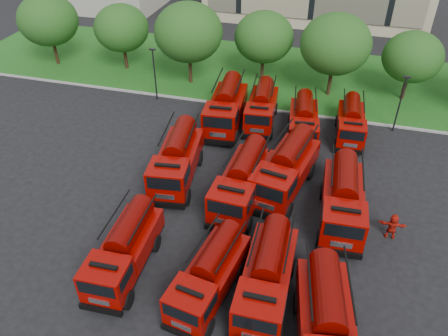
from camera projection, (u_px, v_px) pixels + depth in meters
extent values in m
plane|color=black|center=(200.00, 244.00, 27.19)|extent=(140.00, 140.00, 0.00)
cube|color=#174D14|center=(274.00, 74.00, 47.28)|extent=(70.00, 16.00, 0.12)
cube|color=gray|center=(259.00, 108.00, 41.00)|extent=(70.00, 0.30, 0.14)
cylinder|color=#382314|center=(56.00, 53.00, 48.58)|extent=(0.36, 0.36, 2.62)
ellipsoid|color=#194A15|center=(48.00, 20.00, 46.37)|extent=(6.30, 6.30, 5.36)
cylinder|color=#382314|center=(126.00, 59.00, 47.71)|extent=(0.36, 0.36, 2.38)
ellipsoid|color=#194A15|center=(121.00, 28.00, 45.71)|extent=(5.71, 5.71, 4.86)
cylinder|color=#382314|center=(190.00, 70.00, 44.71)|extent=(0.36, 0.36, 2.80)
ellipsoid|color=#194A15|center=(188.00, 32.00, 42.35)|extent=(6.72, 6.72, 5.71)
cylinder|color=#382314|center=(262.00, 70.00, 45.25)|extent=(0.36, 0.36, 2.45)
ellipsoid|color=#194A15|center=(264.00, 37.00, 43.18)|extent=(5.88, 5.88, 5.00)
cylinder|color=#382314|center=(330.00, 83.00, 42.51)|extent=(0.36, 0.36, 2.73)
ellipsoid|color=#194A15|center=(336.00, 44.00, 40.20)|extent=(6.55, 6.55, 5.57)
cylinder|color=#382314|center=(404.00, 89.00, 41.91)|extent=(0.36, 0.36, 2.27)
ellipsoid|color=#194A15|center=(413.00, 57.00, 40.00)|extent=(5.46, 5.46, 4.64)
cylinder|color=black|center=(155.00, 75.00, 41.16)|extent=(0.14, 0.14, 5.00)
cube|color=black|center=(152.00, 49.00, 39.64)|extent=(0.60, 0.25, 0.12)
cylinder|color=black|center=(399.00, 105.00, 36.44)|extent=(0.14, 0.14, 5.00)
cube|color=black|center=(407.00, 77.00, 34.92)|extent=(0.60, 0.25, 0.12)
cube|color=black|center=(127.00, 260.00, 25.30)|extent=(2.45, 6.78, 0.29)
cube|color=black|center=(101.00, 309.00, 22.68)|extent=(2.40, 0.33, 0.34)
cube|color=#780300|center=(107.00, 279.00, 22.87)|extent=(2.42, 2.19, 1.87)
cube|color=black|center=(96.00, 290.00, 21.77)|extent=(2.01, 0.12, 0.81)
cube|color=#780300|center=(133.00, 238.00, 25.67)|extent=(2.51, 4.49, 1.24)
cylinder|color=#4F0200|center=(130.00, 226.00, 25.06)|extent=(1.59, 4.07, 1.44)
cylinder|color=black|center=(90.00, 292.00, 23.62)|extent=(0.37, 1.07, 1.05)
cylinder|color=black|center=(128.00, 300.00, 23.21)|extent=(0.37, 1.07, 1.05)
cylinder|color=black|center=(122.00, 237.00, 26.91)|extent=(0.37, 1.07, 1.05)
cylinder|color=black|center=(156.00, 243.00, 26.50)|extent=(0.37, 1.07, 1.05)
cube|color=black|center=(210.00, 285.00, 23.92)|extent=(3.07, 6.63, 0.27)
cube|color=black|center=(182.00, 334.00, 21.58)|extent=(2.29, 0.58, 0.32)
cube|color=#780300|center=(191.00, 304.00, 21.71)|extent=(2.52, 2.33, 1.78)
cube|color=black|center=(180.00, 315.00, 20.72)|extent=(1.90, 0.34, 0.78)
cube|color=#780300|center=(218.00, 263.00, 24.22)|extent=(2.86, 4.49, 1.19)
cylinder|color=#4F0200|center=(218.00, 251.00, 23.65)|extent=(1.95, 4.00, 1.37)
cylinder|color=black|center=(172.00, 313.00, 22.59)|extent=(0.47, 1.04, 1.00)
cylinder|color=black|center=(208.00, 328.00, 21.90)|extent=(0.47, 1.04, 1.00)
cylinder|color=black|center=(206.00, 259.00, 25.53)|extent=(0.47, 1.04, 1.00)
cylinder|color=black|center=(239.00, 271.00, 24.83)|extent=(0.47, 1.04, 1.00)
cube|color=black|center=(266.00, 287.00, 23.74)|extent=(2.40, 6.99, 0.30)
cube|color=#780300|center=(259.00, 311.00, 21.22)|extent=(2.47, 2.22, 1.94)
cube|color=black|center=(255.00, 325.00, 20.09)|extent=(2.09, 0.08, 0.84)
cube|color=#780300|center=(270.00, 262.00, 24.11)|extent=(2.51, 4.61, 1.29)
cylinder|color=#4F0200|center=(272.00, 249.00, 23.48)|extent=(1.56, 4.20, 1.49)
cylinder|color=black|center=(235.00, 324.00, 22.02)|extent=(0.37, 1.10, 1.09)
cylinder|color=black|center=(280.00, 334.00, 21.56)|extent=(0.37, 1.10, 1.09)
cylinder|color=black|center=(252.00, 260.00, 25.42)|extent=(0.37, 1.10, 1.09)
cylinder|color=black|center=(291.00, 268.00, 24.95)|extent=(0.37, 1.10, 1.09)
cube|color=black|center=(323.00, 336.00, 21.32)|extent=(3.56, 7.59, 0.31)
cube|color=#780300|center=(324.00, 306.00, 21.74)|extent=(3.31, 5.15, 1.35)
cylinder|color=#4F0200|center=(327.00, 292.00, 21.08)|extent=(2.26, 4.57, 1.56)
cylinder|color=black|center=(297.00, 303.00, 22.98)|extent=(0.55, 1.19, 1.15)
cylinder|color=black|center=(344.00, 307.00, 22.78)|extent=(0.55, 1.19, 1.15)
cube|color=black|center=(178.00, 170.00, 32.16)|extent=(3.39, 7.70, 0.32)
cube|color=black|center=(166.00, 205.00, 29.18)|extent=(2.67, 0.61, 0.37)
cube|color=#780300|center=(169.00, 179.00, 29.41)|extent=(2.89, 2.66, 2.07)
cube|color=black|center=(164.00, 184.00, 28.18)|extent=(2.22, 0.34, 0.90)
cube|color=#780300|center=(181.00, 152.00, 32.58)|extent=(3.22, 5.19, 1.38)
cylinder|color=#4F0200|center=(180.00, 139.00, 31.91)|extent=(2.16, 4.64, 1.60)
cylinder|color=black|center=(152.00, 194.00, 30.16)|extent=(0.52, 1.21, 1.17)
cylinder|color=black|center=(187.00, 197.00, 29.88)|extent=(0.52, 1.21, 1.17)
cylinder|color=black|center=(168.00, 156.00, 33.88)|extent=(0.52, 1.21, 1.17)
cylinder|color=black|center=(199.00, 158.00, 33.60)|extent=(0.52, 1.21, 1.17)
cube|color=black|center=(242.00, 193.00, 30.08)|extent=(2.85, 7.55, 0.32)
cube|color=black|center=(225.00, 230.00, 27.25)|extent=(2.66, 0.41, 0.37)
cube|color=#780300|center=(231.00, 203.00, 27.44)|extent=(2.73, 2.48, 2.07)
cube|color=black|center=(225.00, 209.00, 26.25)|extent=(2.23, 0.18, 0.90)
cube|color=#780300|center=(247.00, 173.00, 30.47)|extent=(2.87, 5.02, 1.38)
cylinder|color=#4F0200|center=(248.00, 160.00, 29.79)|extent=(1.84, 4.54, 1.59)
cylinder|color=black|center=(212.00, 216.00, 28.36)|extent=(0.44, 1.19, 1.17)
cylinder|color=black|center=(248.00, 225.00, 27.74)|extent=(0.44, 1.19, 1.17)
cylinder|color=black|center=(234.00, 175.00, 31.91)|extent=(0.44, 1.19, 1.17)
cylinder|color=black|center=(266.00, 181.00, 31.29)|extent=(0.44, 1.19, 1.17)
cube|color=black|center=(285.00, 180.00, 31.17)|extent=(3.95, 7.99, 0.33)
cube|color=black|center=(264.00, 214.00, 28.42)|extent=(2.73, 0.80, 0.38)
cube|color=#780300|center=(272.00, 188.00, 28.56)|extent=(3.09, 2.88, 2.13)
cube|color=black|center=(266.00, 193.00, 27.39)|extent=(2.26, 0.50, 0.93)
cube|color=#780300|center=(292.00, 162.00, 31.51)|extent=(3.60, 5.45, 1.42)
cylinder|color=#4F0200|center=(293.00, 148.00, 30.82)|extent=(2.50, 4.82, 1.64)
cylinder|color=black|center=(253.00, 200.00, 29.65)|extent=(0.61, 1.25, 1.20)
cylinder|color=black|center=(288.00, 211.00, 28.75)|extent=(0.61, 1.25, 1.20)
cylinder|color=black|center=(278.00, 163.00, 33.10)|extent=(0.61, 1.25, 1.20)
cylinder|color=black|center=(310.00, 172.00, 32.20)|extent=(0.61, 1.25, 1.20)
cube|color=black|center=(341.00, 211.00, 28.63)|extent=(2.73, 7.45, 0.32)
cube|color=black|center=(339.00, 253.00, 25.74)|extent=(2.63, 0.38, 0.37)
cube|color=#780300|center=(343.00, 224.00, 25.95)|extent=(2.67, 2.42, 2.05)
cube|color=black|center=(344.00, 232.00, 24.75)|extent=(2.21, 0.15, 0.89)
cube|color=#780300|center=(343.00, 190.00, 29.03)|extent=(2.78, 4.94, 1.37)
cylinder|color=#4F0200|center=(346.00, 177.00, 28.37)|extent=(1.76, 4.47, 1.58)
cylinder|color=black|center=(319.00, 238.00, 26.77)|extent=(0.42, 1.17, 1.16)
cylinder|color=black|center=(360.00, 245.00, 26.34)|extent=(0.42, 1.17, 1.16)
cylinder|color=black|center=(323.00, 191.00, 30.39)|extent=(0.42, 1.17, 1.16)
cylinder|color=black|center=(359.00, 197.00, 29.95)|extent=(0.42, 1.17, 1.16)
cube|color=black|center=(226.00, 118.00, 38.32)|extent=(3.22, 7.94, 0.33)
cube|color=black|center=(218.00, 142.00, 35.26)|extent=(2.78, 0.52, 0.39)
cube|color=#780300|center=(221.00, 120.00, 35.49)|extent=(2.92, 2.66, 2.16)
cube|color=black|center=(218.00, 123.00, 34.21)|extent=(2.32, 0.26, 0.94)
cube|color=#780300|center=(229.00, 102.00, 38.76)|extent=(3.15, 5.31, 1.44)
cylinder|color=#4F0200|center=(229.00, 90.00, 38.06)|extent=(2.07, 4.77, 1.66)
cylinder|color=black|center=(205.00, 135.00, 36.30)|extent=(0.49, 1.25, 1.22)
cylinder|color=black|center=(235.00, 137.00, 35.93)|extent=(0.49, 1.25, 1.22)
cylinder|color=black|center=(216.00, 107.00, 40.14)|extent=(0.49, 1.25, 1.22)
cylinder|color=black|center=(244.00, 109.00, 39.78)|extent=(0.49, 1.25, 1.22)
cube|color=black|center=(261.00, 116.00, 38.73)|extent=(2.76, 6.87, 0.29)
cube|color=black|center=(256.00, 137.00, 36.07)|extent=(2.41, 0.44, 0.34)
cube|color=#780300|center=(259.00, 118.00, 36.27)|extent=(2.52, 2.30, 1.87)
cube|color=black|center=(257.00, 120.00, 35.16)|extent=(2.01, 0.22, 0.81)
cube|color=#780300|center=(263.00, 103.00, 39.10)|extent=(2.71, 4.59, 1.25)
cylinder|color=#4F0200|center=(264.00, 93.00, 38.49)|extent=(1.77, 4.13, 1.44)
cylinder|color=black|center=(245.00, 130.00, 36.98)|extent=(0.42, 1.08, 1.05)
cylinder|color=black|center=(271.00, 133.00, 36.65)|extent=(0.42, 1.08, 1.05)
cylinder|color=black|center=(251.00, 107.00, 40.31)|extent=(0.42, 1.08, 1.05)
cylinder|color=black|center=(275.00, 109.00, 39.98)|extent=(0.42, 1.08, 1.05)
cube|color=black|center=(302.00, 130.00, 36.81)|extent=(2.90, 6.78, 0.28)
cube|color=black|center=(302.00, 153.00, 34.19)|extent=(2.36, 0.50, 0.33)
cube|color=#780300|center=(303.00, 134.00, 34.39)|extent=(2.52, 2.32, 1.83)
cube|color=black|center=(304.00, 136.00, 33.30)|extent=(1.97, 0.27, 0.80)
cube|color=#780300|center=(303.00, 117.00, 37.18)|extent=(2.78, 4.56, 1.22)
cylinder|color=#4F0200|center=(305.00, 106.00, 36.59)|extent=(1.85, 4.08, 1.41)
cylinder|color=black|center=(288.00, 146.00, 35.06)|extent=(0.45, 1.06, 1.03)
cylinder|color=black|center=(315.00, 149.00, 34.79)|extent=(0.45, 1.06, 1.03)
cylinder|color=black|center=(290.00, 120.00, 38.34)|extent=(0.45, 1.06, 1.03)
cylinder|color=black|center=(315.00, 122.00, 38.07)|extent=(0.45, 1.06, 1.03)
cube|color=black|center=(349.00, 130.00, 36.88)|extent=(2.28, 6.25, 0.26)
cube|color=black|center=(349.00, 151.00, 34.46)|extent=(2.21, 0.31, 0.31)
cube|color=#780300|center=(351.00, 133.00, 34.64)|extent=(2.24, 2.03, 1.72)
cube|color=black|center=(352.00, 136.00, 33.63)|extent=(1.85, 0.12, 0.75)
cube|color=#780300|center=(351.00, 118.00, 37.22)|extent=(2.32, 4.14, 1.15)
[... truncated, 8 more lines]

